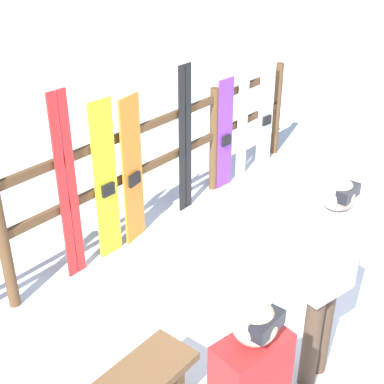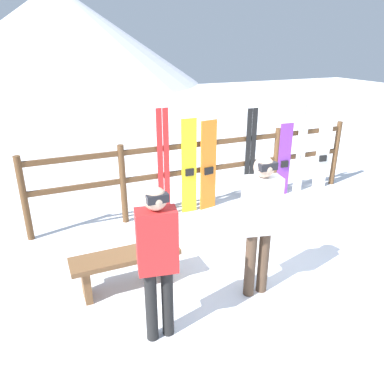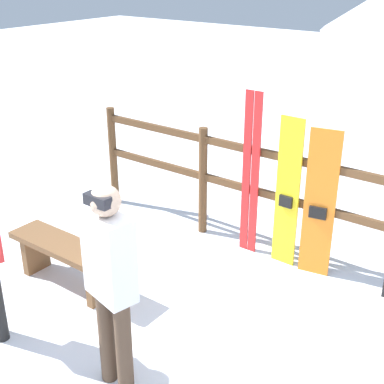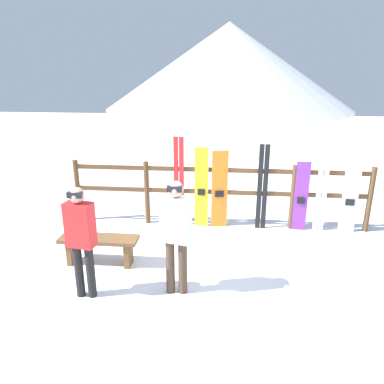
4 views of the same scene
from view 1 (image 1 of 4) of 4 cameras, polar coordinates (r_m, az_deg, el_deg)
ground_plane at (r=4.74m, az=11.86°, el=-13.21°), size 40.00×40.00×0.00m
fence at (r=5.36m, az=-6.95°, el=2.16°), size 5.81×0.10×1.28m
person_white at (r=3.67m, az=14.17°, el=-8.01°), size 0.42×0.29×1.65m
ski_pair_red at (r=4.82m, az=-13.14°, el=0.30°), size 0.20×0.02×1.79m
snowboard_yellow at (r=5.10m, az=-9.18°, el=1.07°), size 0.26×0.06×1.60m
snowboard_orange at (r=5.33m, az=-6.37°, el=2.14°), size 0.31×0.10×1.54m
ski_pair_black at (r=5.84m, az=-0.74°, el=5.50°), size 0.20×0.02×1.68m
snowboard_purple at (r=6.44m, az=3.53°, el=6.09°), size 0.26×0.07×1.36m
ski_pair_white at (r=6.65m, az=5.48°, el=8.74°), size 0.20×0.02×1.79m
snowboard_white at (r=7.15m, az=7.85°, el=8.11°), size 0.29×0.07×1.36m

